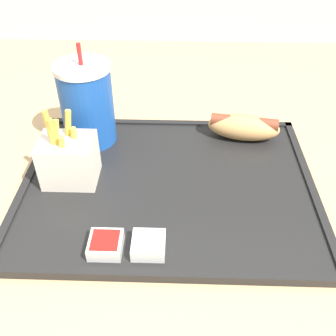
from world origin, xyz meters
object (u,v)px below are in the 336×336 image
object	(u,v)px
soda_cup	(87,104)
sauce_cup_mayo	(149,245)
hot_dog_far	(244,126)
fries_carton	(69,159)
sauce_cup_ketchup	(106,244)

from	to	relation	value
soda_cup	sauce_cup_mayo	bearing A→B (deg)	-64.28
sauce_cup_mayo	soda_cup	bearing A→B (deg)	115.72
hot_dog_far	sauce_cup_mayo	distance (m)	0.30
soda_cup	hot_dog_far	distance (m)	0.28
hot_dog_far	soda_cup	bearing A→B (deg)	-177.77
fries_carton	sauce_cup_mayo	size ratio (longest dim) A/B	2.96
soda_cup	hot_dog_far	size ratio (longest dim) A/B	1.33
soda_cup	sauce_cup_ketchup	distance (m)	0.27
sauce_cup_mayo	sauce_cup_ketchup	distance (m)	0.06
fries_carton	hot_dog_far	bearing A→B (deg)	23.27
soda_cup	hot_dog_far	bearing A→B (deg)	2.23
fries_carton	sauce_cup_mayo	world-z (taller)	fries_carton
sauce_cup_mayo	sauce_cup_ketchup	world-z (taller)	same
soda_cup	sauce_cup_ketchup	xyz separation A→B (m)	(0.06, -0.25, -0.06)
fries_carton	sauce_cup_ketchup	xyz separation A→B (m)	(0.08, -0.14, -0.03)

